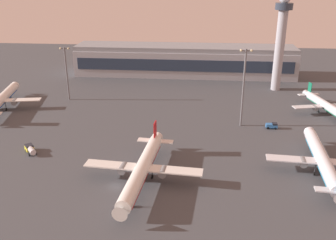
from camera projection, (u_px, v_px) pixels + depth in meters
ground_plane at (116, 186)px, 101.87m from camera, size 416.00×416.00×0.00m
terminal_building at (185, 60)px, 209.82m from camera, size 120.81×22.40×16.40m
control_tower at (281, 35)px, 175.81m from camera, size 8.00×8.00×46.45m
airplane_far_stand at (142, 168)px, 102.76m from camera, size 33.28×42.71×10.95m
airplane_mid_apron at (323, 160)px, 107.44m from camera, size 31.82×40.85×10.47m
airplane_near_gate at (1, 100)px, 157.62m from camera, size 32.91×42.06×10.84m
airplane_taxiway_distant at (326, 106)px, 152.51m from camera, size 27.74×35.38×9.17m
fuel_truck at (30, 149)px, 120.18m from camera, size 5.59×6.22×2.35m
baggage_tractor at (272, 126)px, 138.97m from camera, size 4.15×2.02×2.25m
apron_light_central at (244, 84)px, 136.03m from camera, size 4.80×0.90×29.13m
apron_light_west at (66, 70)px, 165.88m from camera, size 4.80×0.90×23.92m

